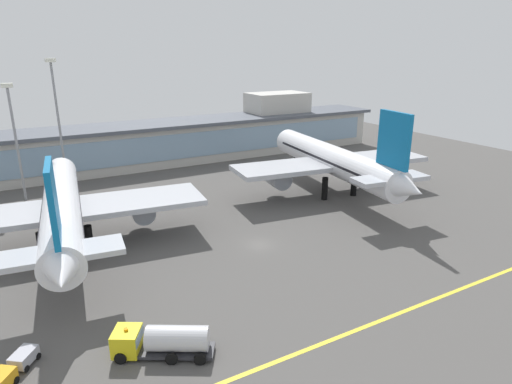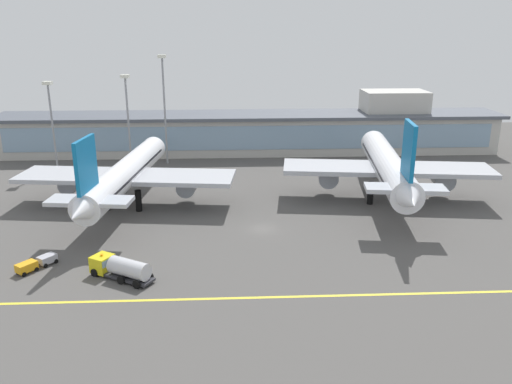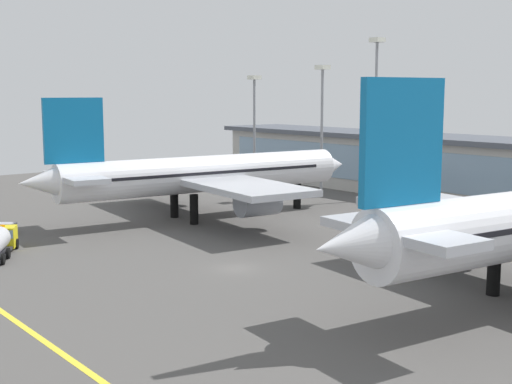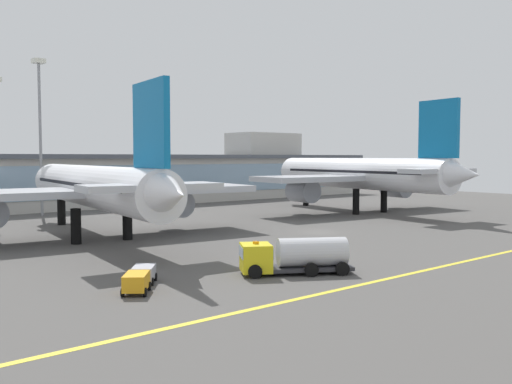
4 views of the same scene
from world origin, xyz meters
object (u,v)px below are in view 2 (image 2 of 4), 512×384
at_px(airliner_near_right, 387,166).
at_px(apron_light_mast_west, 51,111).
at_px(airliner_near_left, 126,174).
at_px(apron_light_mast_east, 164,94).
at_px(apron_light_mast_centre, 127,107).
at_px(fuel_tanker_truck, 120,267).
at_px(baggage_tug_near, 36,263).

xyz_separation_m(airliner_near_right, apron_light_mast_west, (-67.96, 24.28, 6.77)).
distance_m(airliner_near_left, apron_light_mast_east, 31.50).
distance_m(airliner_near_right, apron_light_mast_west, 72.49).
bearing_deg(apron_light_mast_east, apron_light_mast_centre, -153.36).
bearing_deg(fuel_tanker_truck, baggage_tug_near, 15.26).
bearing_deg(baggage_tug_near, apron_light_mast_east, -154.24).
bearing_deg(apron_light_mast_centre, apron_light_mast_west, -178.54).
bearing_deg(airliner_near_right, baggage_tug_near, 122.68).
bearing_deg(airliner_near_right, apron_light_mast_east, 64.11).
bearing_deg(apron_light_mast_west, airliner_near_left, -51.19).
bearing_deg(airliner_near_right, apron_light_mast_west, 77.57).
relative_size(apron_light_mast_west, apron_light_mast_east, 0.79).
xyz_separation_m(baggage_tug_near, apron_light_mast_east, (11.52, 54.87, 15.36)).
height_order(apron_light_mast_west, apron_light_mast_centre, apron_light_mast_centre).
height_order(airliner_near_left, apron_light_mast_east, apron_light_mast_east).
relative_size(airliner_near_left, apron_light_mast_east, 1.92).
xyz_separation_m(airliner_near_right, baggage_tug_near, (-55.29, -26.31, -5.66)).
bearing_deg(airliner_near_left, apron_light_mast_west, 45.53).
bearing_deg(apron_light_mast_west, baggage_tug_near, -75.94).
bearing_deg(fuel_tanker_truck, apron_light_mast_west, -34.84).
distance_m(fuel_tanker_truck, apron_light_mast_centre, 56.26).
bearing_deg(apron_light_mast_centre, airliner_near_right, -25.64).
xyz_separation_m(apron_light_mast_centre, apron_light_mast_east, (7.69, 3.86, 2.19)).
height_order(fuel_tanker_truck, apron_light_mast_west, apron_light_mast_west).
bearing_deg(apron_light_mast_west, apron_light_mast_east, 10.03).
bearing_deg(apron_light_mast_centre, fuel_tanker_truck, -81.60).
bearing_deg(baggage_tug_near, airliner_near_left, -159.11).
distance_m(airliner_near_left, baggage_tug_near, 26.96).
distance_m(airliner_near_right, fuel_tanker_truck, 52.79).
distance_m(apron_light_mast_centre, apron_light_mast_east, 8.88).
distance_m(airliner_near_right, apron_light_mast_centre, 57.57).
relative_size(baggage_tug_near, apron_light_mast_centre, 0.26).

